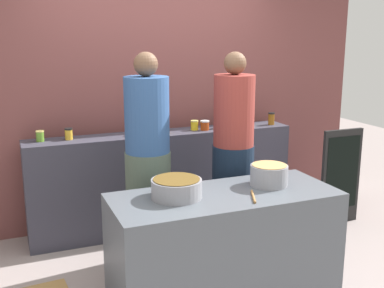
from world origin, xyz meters
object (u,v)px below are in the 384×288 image
(wooden_spoon, at_px, (253,197))
(cook_in_cap, at_px, (233,165))
(cook_with_tongs, at_px, (148,173))
(preserve_jar_10, at_px, (271,119))
(preserve_jar_5, at_px, (205,125))
(preserve_jar_8, at_px, (240,119))
(cooking_pot_center, at_px, (269,175))
(preserve_jar_1, at_px, (69,134))
(preserve_jar_0, at_px, (40,136))
(preserve_jar_9, at_px, (249,119))
(preserve_jar_7, at_px, (227,122))
(preserve_jar_2, at_px, (142,128))
(chalkboard_sign, at_px, (341,176))
(preserve_jar_4, at_px, (195,125))
(cooking_pot_left, at_px, (177,188))
(preserve_jar_6, at_px, (219,122))
(preserve_jar_3, at_px, (166,128))

(wooden_spoon, height_order, cook_in_cap, cook_in_cap)
(cook_with_tongs, bearing_deg, wooden_spoon, -57.32)
(preserve_jar_10, bearing_deg, wooden_spoon, -124.92)
(preserve_jar_5, xyz_separation_m, cook_in_cap, (-0.04, -0.72, -0.23))
(preserve_jar_8, distance_m, cooking_pot_center, 1.48)
(preserve_jar_1, height_order, wooden_spoon, preserve_jar_1)
(preserve_jar_0, distance_m, preserve_jar_9, 2.17)
(preserve_jar_8, bearing_deg, preserve_jar_7, -167.33)
(preserve_jar_2, relative_size, chalkboard_sign, 0.13)
(cook_with_tongs, bearing_deg, preserve_jar_2, 77.42)
(preserve_jar_2, distance_m, preserve_jar_4, 0.56)
(preserve_jar_4, xyz_separation_m, cook_in_cap, (0.06, -0.77, -0.23))
(preserve_jar_0, xyz_separation_m, preserve_jar_9, (2.17, 0.02, 0.01))
(preserve_jar_7, bearing_deg, preserve_jar_0, 179.07)
(cooking_pot_center, xyz_separation_m, chalkboard_sign, (1.34, 0.77, -0.39))
(preserve_jar_5, distance_m, cook_with_tongs, 1.08)
(cook_in_cap, bearing_deg, preserve_jar_2, 130.18)
(preserve_jar_10, bearing_deg, preserve_jar_7, 174.11)
(chalkboard_sign, bearing_deg, preserve_jar_9, 139.53)
(preserve_jar_1, height_order, preserve_jar_2, preserve_jar_2)
(preserve_jar_4, xyz_separation_m, preserve_jar_5, (0.10, -0.04, -0.00))
(preserve_jar_4, relative_size, preserve_jar_5, 1.00)
(preserve_jar_10, bearing_deg, chalkboard_sign, -44.65)
(cooking_pot_left, bearing_deg, chalkboard_sign, 20.10)
(cooking_pot_left, bearing_deg, preserve_jar_4, 62.81)
(cooking_pot_center, bearing_deg, preserve_jar_7, 77.63)
(preserve_jar_0, bearing_deg, wooden_spoon, -50.35)
(cooking_pot_left, height_order, chalkboard_sign, chalkboard_sign)
(preserve_jar_5, xyz_separation_m, preserve_jar_6, (0.18, 0.03, 0.01))
(preserve_jar_6, bearing_deg, wooden_spoon, -106.40)
(preserve_jar_4, height_order, preserve_jar_5, same)
(preserve_jar_4, distance_m, preserve_jar_9, 0.67)
(preserve_jar_0, xyz_separation_m, cooking_pot_left, (0.81, -1.39, -0.17))
(cooking_pot_center, distance_m, chalkboard_sign, 1.60)
(preserve_jar_5, xyz_separation_m, preserve_jar_10, (0.78, 0.00, 0.02))
(preserve_jar_6, bearing_deg, preserve_jar_3, -174.67)
(preserve_jar_4, xyz_separation_m, preserve_jar_8, (0.55, 0.05, 0.01))
(preserve_jar_10, xyz_separation_m, wooden_spoon, (-1.06, -1.51, -0.25))
(preserve_jar_6, xyz_separation_m, preserve_jar_10, (0.60, -0.03, 0.00))
(preserve_jar_4, xyz_separation_m, preserve_jar_10, (0.88, -0.04, 0.02))
(cooking_pot_left, bearing_deg, preserve_jar_7, 51.93)
(preserve_jar_7, height_order, preserve_jar_9, preserve_jar_9)
(preserve_jar_5, bearing_deg, preserve_jar_3, -176.51)
(chalkboard_sign, bearing_deg, preserve_jar_4, 157.92)
(cook_in_cap, bearing_deg, wooden_spoon, -106.59)
(cook_with_tongs, bearing_deg, preserve_jar_1, 125.79)
(preserve_jar_8, distance_m, cook_in_cap, 0.98)
(preserve_jar_0, bearing_deg, preserve_jar_8, 0.26)
(preserve_jar_0, bearing_deg, preserve_jar_1, -4.52)
(preserve_jar_6, bearing_deg, preserve_jar_8, 13.01)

